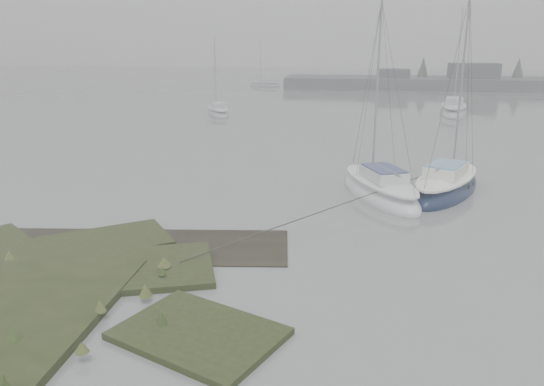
{
  "coord_description": "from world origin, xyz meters",
  "views": [
    {
      "loc": [
        3.48,
        -10.68,
        6.46
      ],
      "look_at": [
        1.43,
        4.99,
        1.8
      ],
      "focal_mm": 35.0,
      "sensor_mm": 36.0,
      "label": 1
    }
  ],
  "objects": [
    {
      "name": "ground",
      "position": [
        0.0,
        30.0,
        0.0
      ],
      "size": [
        160.0,
        160.0,
        0.0
      ],
      "primitive_type": "plane",
      "color": "slate",
      "rests_on": "ground"
    },
    {
      "name": "sailboat_far_a",
      "position": [
        -7.07,
        34.09,
        0.22
      ],
      "size": [
        3.47,
        5.17,
        6.96
      ],
      "rotation": [
        0.0,
        0.0,
        0.42
      ],
      "color": "#A3A8AD",
      "rests_on": "ground"
    },
    {
      "name": "far_shoreline",
      "position": [
        26.84,
        61.9,
        0.85
      ],
      "size": [
        60.0,
        8.0,
        4.15
      ],
      "color": "#4C4F51",
      "rests_on": "ground"
    },
    {
      "name": "sailboat_main",
      "position": [
        8.07,
        11.99,
        0.27
      ],
      "size": [
        4.65,
        6.48,
        8.8
      ],
      "rotation": [
        0.0,
        0.0,
        -0.47
      ],
      "color": "#0D1834",
      "rests_on": "ground"
    },
    {
      "name": "sailboat_white",
      "position": [
        5.21,
        11.07,
        0.26
      ],
      "size": [
        4.12,
        6.32,
        8.5
      ],
      "rotation": [
        0.0,
        0.0,
        0.39
      ],
      "color": "white",
      "rests_on": "ground"
    },
    {
      "name": "sailboat_far_c",
      "position": [
        -7.02,
        62.05,
        0.2
      ],
      "size": [
        4.82,
        2.86,
        6.47
      ],
      "rotation": [
        0.0,
        0.0,
        1.25
      ],
      "color": "#A0A5A8",
      "rests_on": "ground"
    },
    {
      "name": "sailboat_far_b",
      "position": [
        13.13,
        37.04,
        0.29
      ],
      "size": [
        3.47,
        7.04,
        9.51
      ],
      "rotation": [
        0.0,
        0.0,
        -0.19
      ],
      "color": "silver",
      "rests_on": "ground"
    }
  ]
}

